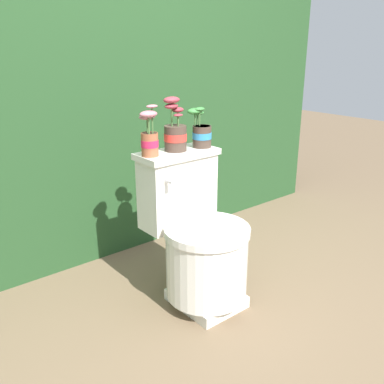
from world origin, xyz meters
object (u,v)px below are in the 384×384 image
(potted_plant_midleft, at_px, (175,133))
(potted_plant_middle, at_px, (201,131))
(toilet, at_px, (198,242))
(potted_plant_left, at_px, (149,137))

(potted_plant_midleft, distance_m, potted_plant_middle, 0.15)
(toilet, bearing_deg, potted_plant_left, 135.59)
(toilet, distance_m, potted_plant_middle, 0.56)
(toilet, xyz_separation_m, potted_plant_middle, (0.14, 0.15, 0.52))
(potted_plant_midleft, bearing_deg, potted_plant_middle, -7.78)
(potted_plant_left, bearing_deg, toilet, -44.41)
(potted_plant_midleft, height_order, potted_plant_middle, potted_plant_midleft)
(potted_plant_middle, bearing_deg, potted_plant_midleft, 172.22)
(toilet, bearing_deg, potted_plant_middle, 46.41)
(potted_plant_left, bearing_deg, potted_plant_midleft, 4.29)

